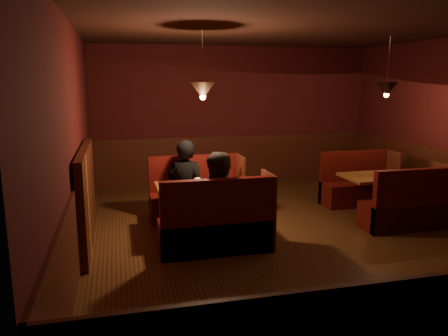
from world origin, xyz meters
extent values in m
cube|color=#41210E|center=(0.00, 0.00, -0.01)|extent=(6.00, 7.00, 0.01)
cube|color=#351B13|center=(0.00, 0.00, 2.90)|extent=(6.00, 7.00, 0.01)
cube|color=#451316|center=(0.00, 3.50, 1.45)|extent=(6.00, 0.01, 2.90)
cube|color=#451316|center=(-3.00, 0.00, 1.45)|extent=(0.01, 7.00, 2.90)
cube|color=#3A1E16|center=(0.00, 3.48, 0.50)|extent=(6.00, 0.04, 1.00)
cube|color=#3A1E16|center=(-2.98, 0.00, 0.50)|extent=(0.04, 7.00, 1.00)
cube|color=#3A1E16|center=(-2.92, 0.40, 0.65)|extent=(0.10, 2.20, 1.30)
cube|color=gold|center=(-2.87, -0.15, 0.65)|extent=(0.01, 0.12, 1.30)
cylinder|color=#333333|center=(-1.31, 0.34, 2.45)|extent=(0.01, 0.01, 0.80)
cone|color=black|center=(-1.31, 0.34, 2.05)|extent=(0.34, 0.34, 0.22)
sphere|color=#FFBF72|center=(-1.31, 0.34, 1.96)|extent=(0.08, 0.08, 0.08)
cylinder|color=#333333|center=(1.65, 0.50, 2.45)|extent=(0.01, 0.01, 0.80)
cone|color=black|center=(1.65, 0.50, 2.05)|extent=(0.34, 0.34, 0.22)
sphere|color=#FFBF72|center=(1.65, 0.50, 1.96)|extent=(0.08, 0.08, 0.08)
cube|color=brown|center=(-1.31, 0.34, 0.69)|extent=(1.34, 0.81, 0.05)
cylinder|color=#3A1E16|center=(-1.31, 0.34, 0.33)|extent=(0.13, 0.13, 0.67)
cylinder|color=#3A1E16|center=(-1.31, 0.34, 0.02)|extent=(0.53, 0.53, 0.04)
cylinder|color=silver|center=(-1.25, 0.20, 0.72)|extent=(0.27, 0.27, 0.02)
cube|color=black|center=(-1.26, 0.21, 0.75)|extent=(0.09, 0.08, 0.03)
ellipsoid|color=silver|center=(-1.27, 0.24, 0.76)|extent=(0.07, 0.07, 0.05)
cube|color=tan|center=(-1.24, 0.18, 0.75)|extent=(0.08, 0.07, 0.03)
cylinder|color=silver|center=(-1.33, 0.16, 0.74)|extent=(0.03, 0.12, 0.01)
cylinder|color=silver|center=(-1.44, 0.54, 0.72)|extent=(0.25, 0.25, 0.01)
ellipsoid|color=beige|center=(-1.36, 0.56, 0.76)|extent=(0.10, 0.10, 0.05)
cube|color=silver|center=(-1.46, 0.49, 0.73)|extent=(0.17, 0.10, 0.00)
cylinder|color=white|center=(-1.06, 0.40, 0.76)|extent=(0.05, 0.05, 0.08)
cylinder|color=white|center=(-0.84, 0.57, 0.79)|extent=(0.07, 0.07, 0.14)
cylinder|color=white|center=(-0.81, 0.12, 0.79)|extent=(0.07, 0.07, 0.14)
cylinder|color=#47230F|center=(-0.74, 0.39, 0.79)|extent=(0.06, 0.06, 0.15)
cylinder|color=#47230F|center=(-0.74, 0.39, 0.90)|extent=(0.02, 0.02, 0.07)
ellipsoid|color=white|center=(-0.96, 0.19, 0.74)|extent=(0.11, 0.10, 0.04)
cube|color=black|center=(-1.31, 1.03, 0.21)|extent=(1.43, 0.52, 0.43)
cube|color=black|center=(-1.31, 1.24, 0.50)|extent=(1.43, 0.11, 1.00)
cube|color=#3A1E16|center=(-0.58, 1.03, 0.50)|extent=(0.04, 0.52, 1.00)
cube|color=black|center=(-1.31, -0.35, 0.21)|extent=(1.43, 0.52, 0.43)
cube|color=black|center=(-1.31, -0.55, 0.50)|extent=(1.43, 0.11, 1.00)
cube|color=#3A1E16|center=(-0.58, -0.35, 0.50)|extent=(0.04, 0.52, 1.00)
cube|color=brown|center=(1.65, 0.50, 0.65)|extent=(1.19, 0.76, 0.04)
cylinder|color=#3A1E16|center=(1.65, 0.50, 0.31)|extent=(0.13, 0.13, 0.63)
cylinder|color=#3A1E16|center=(1.65, 0.50, 0.02)|extent=(0.50, 0.50, 0.04)
cube|color=black|center=(1.65, 1.15, 0.20)|extent=(1.28, 0.49, 0.40)
cube|color=black|center=(1.65, 1.34, 0.47)|extent=(1.28, 0.11, 0.94)
cube|color=#3A1E16|center=(2.31, 1.15, 0.47)|extent=(0.04, 0.49, 0.94)
cube|color=black|center=(1.65, -0.15, 0.20)|extent=(1.28, 0.49, 0.40)
cube|color=black|center=(1.65, -0.35, 0.47)|extent=(1.28, 0.11, 0.94)
cube|color=#3A1E16|center=(2.31, -0.15, 0.47)|extent=(0.04, 0.49, 0.94)
imported|color=black|center=(-1.48, 0.91, 0.83)|extent=(0.72, 0.61, 1.66)
imported|color=#2D2926|center=(-1.20, -0.32, 0.82)|extent=(0.93, 0.81, 1.64)
camera|label=1|loc=(-2.48, -5.61, 2.18)|focal=35.00mm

